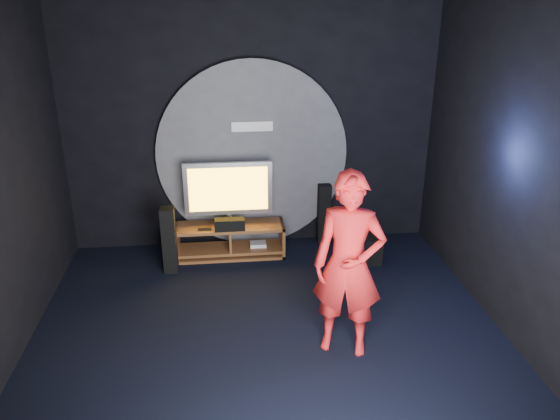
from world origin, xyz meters
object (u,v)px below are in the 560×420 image
object	(u,v)px
tower_speaker_left	(169,240)
tower_speaker_right	(324,213)
tv	(228,191)
media_console	(231,242)
subwoofer	(368,249)
player	(349,265)

from	to	relation	value
tower_speaker_left	tower_speaker_right	size ratio (longest dim) A/B	1.00
tower_speaker_left	tv	bearing A→B (deg)	28.91
tower_speaker_right	tower_speaker_left	bearing A→B (deg)	-162.71
tower_speaker_right	media_console	bearing A→B (deg)	-167.44
tower_speaker_left	subwoofer	distance (m)	2.62
media_console	player	xyz separation A→B (m)	(1.10, -2.22, 0.75)
media_console	player	world-z (taller)	player
tower_speaker_left	subwoofer	xyz separation A→B (m)	(2.61, -0.02, -0.26)
tv	subwoofer	size ratio (longest dim) A/B	3.22
media_console	tower_speaker_left	world-z (taller)	tower_speaker_left
tv	subwoofer	xyz separation A→B (m)	(1.83, -0.45, -0.74)
tower_speaker_left	player	world-z (taller)	player
player	tower_speaker_right	bearing A→B (deg)	103.32
tower_speaker_right	tv	bearing A→B (deg)	-170.25
media_console	tv	xyz separation A→B (m)	(-0.01, 0.07, 0.73)
media_console	subwoofer	xyz separation A→B (m)	(1.82, -0.39, -0.01)
media_console	player	size ratio (longest dim) A/B	0.78
tower_speaker_right	subwoofer	xyz separation A→B (m)	(0.48, -0.68, -0.26)
subwoofer	player	bearing A→B (deg)	-111.35
tv	tower_speaker_left	xyz separation A→B (m)	(-0.78, -0.43, -0.48)
tv	player	size ratio (longest dim) A/B	0.62
player	media_console	bearing A→B (deg)	135.09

